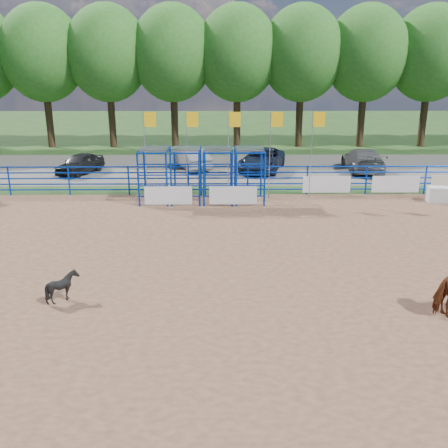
{
  "coord_description": "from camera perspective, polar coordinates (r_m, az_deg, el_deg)",
  "views": [
    {
      "loc": [
        -1.45,
        -14.61,
        6.25
      ],
      "look_at": [
        -1.29,
        1.0,
        1.3
      ],
      "focal_mm": 40.0,
      "sensor_mm": 36.0,
      "label": 1
    }
  ],
  "objects": [
    {
      "name": "announcer_table",
      "position": [
        26.08,
        23.71,
        3.09
      ],
      "size": [
        1.45,
        0.82,
        0.73
      ],
      "primitive_type": "cube",
      "rotation": [
        0.0,
        0.0,
        -0.13
      ],
      "color": "silver",
      "rests_on": "arena_dirt"
    },
    {
      "name": "car_a",
      "position": [
        31.66,
        -16.12,
        6.67
      ],
      "size": [
        2.62,
        3.89,
        1.23
      ],
      "primitive_type": "imported",
      "rotation": [
        0.0,
        0.0,
        -0.35
      ],
      "color": "black",
      "rests_on": "gravel_strip"
    },
    {
      "name": "ground",
      "position": [
        15.96,
        4.69,
        -5.53
      ],
      "size": [
        120.0,
        120.0,
        0.0
      ],
      "primitive_type": "plane",
      "color": "#2E4F1F",
      "rests_on": "ground"
    },
    {
      "name": "chute_assembly",
      "position": [
        23.98,
        -1.66,
        5.57
      ],
      "size": [
        19.32,
        2.41,
        4.2
      ],
      "color": "#0834B4",
      "rests_on": "ground"
    },
    {
      "name": "car_b",
      "position": [
        31.88,
        -3.71,
        7.46
      ],
      "size": [
        2.7,
        4.22,
        1.31
      ],
      "primitive_type": "imported",
      "rotation": [
        0.0,
        0.0,
        3.5
      ],
      "color": "gray",
      "rests_on": "gravel_strip"
    },
    {
      "name": "car_d",
      "position": [
        32.22,
        15.6,
        7.07
      ],
      "size": [
        2.32,
        5.04,
        1.43
      ],
      "primitive_type": "imported",
      "rotation": [
        0.0,
        0.0,
        3.07
      ],
      "color": "#504F52",
      "rests_on": "gravel_strip"
    },
    {
      "name": "calf",
      "position": [
        14.56,
        -17.96,
        -6.79
      ],
      "size": [
        0.83,
        0.75,
        0.86
      ],
      "primitive_type": "imported",
      "rotation": [
        0.0,
        0.0,
        1.5
      ],
      "color": "black",
      "rests_on": "arena_dirt"
    },
    {
      "name": "arena_dirt",
      "position": [
        15.95,
        4.69,
        -5.5
      ],
      "size": [
        30.0,
        20.0,
        0.02
      ],
      "primitive_type": "cube",
      "color": "brown",
      "rests_on": "ground"
    },
    {
      "name": "treeline",
      "position": [
        40.66,
        1.55,
        19.39
      ],
      "size": [
        56.4,
        6.4,
        11.24
      ],
      "color": "#3F2B19",
      "rests_on": "ground"
    },
    {
      "name": "perimeter_fence",
      "position": [
        15.68,
        4.76,
        -3.01
      ],
      "size": [
        30.1,
        20.1,
        1.5
      ],
      "color": "#0834B4",
      "rests_on": "ground"
    },
    {
      "name": "car_c",
      "position": [
        31.42,
        4.37,
        7.36
      ],
      "size": [
        3.52,
        5.39,
        1.38
      ],
      "primitive_type": "imported",
      "rotation": [
        0.0,
        0.0,
        -0.27
      ],
      "color": "#141C34",
      "rests_on": "gravel_strip"
    },
    {
      "name": "gravel_strip",
      "position": [
        32.25,
        2.02,
        6.41
      ],
      "size": [
        40.0,
        10.0,
        0.01
      ],
      "primitive_type": "cube",
      "color": "#68645C",
      "rests_on": "ground"
    }
  ]
}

